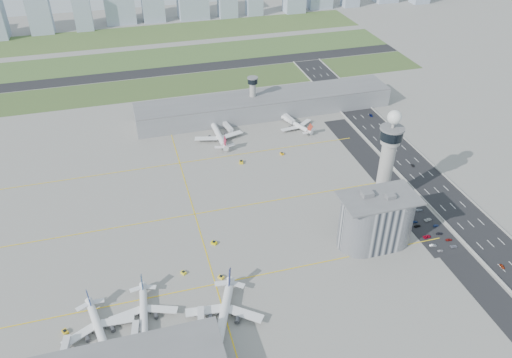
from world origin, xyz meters
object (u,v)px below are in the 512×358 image
object	(u,v)px
car_lot_11	(419,210)
jet_bridge_near_2	(201,334)
airplane_far_a	(218,132)
car_lot_2	(427,237)
airplane_near_a	(98,326)
car_hw_1	(413,165)
car_hw_0	(502,266)
car_lot_8	(440,233)
tug_2	(221,277)
tug_1	(183,273)
jet_bridge_near_1	(134,350)
car_lot_7	(449,240)
airplane_near_b	(143,310)
car_lot_4	(415,222)
car_lot_0	(440,251)
jet_bridge_far_1	(285,117)
airplane_far_b	(296,122)
admin_building	(376,220)
car_hw_4	(325,88)
tug_0	(65,332)
jet_bridge_far_0	(225,125)
car_lot_5	(409,215)
tug_5	(282,154)
car_lot_3	(417,226)
tug_3	(214,243)
car_lot_6	(454,246)
airplane_near_c	(224,310)
control_tower	(388,157)
tug_4	(241,162)
car_hw_2	(371,115)

from	to	relation	value
car_lot_11	jet_bridge_near_2	bearing A→B (deg)	121.10
airplane_far_a	car_lot_2	xyz separation A→B (m)	(89.70, -143.84, -5.52)
airplane_near_a	airplane_far_a	size ratio (longest dim) A/B	0.89
car_hw_1	car_hw_0	bearing A→B (deg)	-86.34
car_lot_11	car_lot_8	bearing A→B (deg)	-172.09
tug_2	tug_1	bearing A→B (deg)	116.49
jet_bridge_near_2	car_hw_0	xyz separation A→B (m)	(161.68, 1.37, -2.25)
jet_bridge_near_1	car_lot_11	xyz separation A→B (m)	(175.64, 56.69, -2.26)
airplane_far_a	car_lot_7	distance (m)	180.06
airplane_near_b	car_lot_11	xyz separation A→B (m)	(169.53, 37.71, -4.74)
car_lot_4	car_lot_7	distance (m)	21.97
car_lot_0	car_lot_11	xyz separation A→B (m)	(8.56, 35.53, 0.04)
tug_2	car_lot_2	xyz separation A→B (m)	(119.84, -0.92, -0.20)
jet_bridge_far_1	car_lot_4	distance (m)	149.14
airplane_far_b	jet_bridge_near_1	world-z (taller)	airplane_far_b
admin_building	car_hw_4	bearing A→B (deg)	74.75
jet_bridge_far_1	car_lot_8	xyz separation A→B (m)	(39.87, -159.01, -2.21)
airplane_near_a	car_hw_1	xyz separation A→B (m)	(212.49, 87.63, -4.95)
jet_bridge_far_1	tug_0	xyz separation A→B (m)	(-164.69, -172.88, -1.94)
jet_bridge_far_0	car_lot_5	bearing A→B (deg)	20.33
car_lot_0	car_lot_4	xyz separation A→B (m)	(-0.19, 26.17, 0.05)
jet_bridge_far_0	car_hw_4	size ratio (longest dim) A/B	4.29
tug_5	car_lot_3	size ratio (longest dim) A/B	0.69
airplane_far_a	car_lot_11	world-z (taller)	airplane_far_a
admin_building	tug_3	xyz separation A→B (m)	(-86.34, 22.41, -14.39)
airplane_far_b	tug_2	distance (m)	170.82
tug_5	car_lot_0	size ratio (longest dim) A/B	0.89
airplane_far_b	car_lot_6	size ratio (longest dim) A/B	8.78
car_hw_4	car_lot_6	bearing A→B (deg)	-94.89
airplane_near_b	tug_2	world-z (taller)	airplane_near_b
jet_bridge_far_1	airplane_near_c	bearing A→B (deg)	-36.61
jet_bridge_far_1	car_lot_3	world-z (taller)	jet_bridge_far_1
tug_5	car_lot_4	world-z (taller)	tug_5
tug_2	car_hw_4	world-z (taller)	tug_2
control_tower	car_lot_11	distance (m)	42.00
car_lot_3	car_lot_8	size ratio (longest dim) A/B	1.10
car_lot_5	jet_bridge_far_1	bearing A→B (deg)	7.83
airplane_far_b	car_hw_4	distance (m)	81.81
tug_4	car_hw_0	distance (m)	174.67
jet_bridge_far_0	tug_0	size ratio (longest dim) A/B	4.47
tug_0	car_lot_4	world-z (taller)	tug_0
car_hw_2	car_lot_2	bearing A→B (deg)	-96.63
tug_1	car_lot_8	xyz separation A→B (m)	(146.34, -8.96, -0.18)
airplane_near_a	jet_bridge_near_2	xyz separation A→B (m)	(44.36, -15.10, -2.67)
car_lot_4	car_lot_3	bearing A→B (deg)	174.89
car_hw_2	airplane_near_a	bearing A→B (deg)	-134.94
airplane_near_b	tug_2	xyz separation A→B (m)	(40.56, 15.43, -4.47)
tug_4	tug_3	bearing A→B (deg)	79.73
airplane_far_a	car_lot_3	distance (m)	161.12
airplane_near_a	airplane_far_a	distance (m)	186.10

